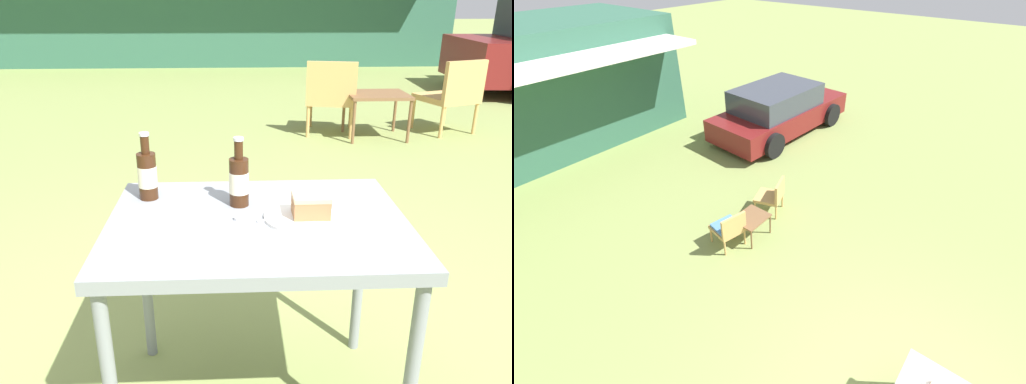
% 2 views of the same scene
% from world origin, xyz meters
% --- Properties ---
extents(parked_car, '(4.43, 2.22, 1.37)m').
position_xyz_m(parked_car, '(5.37, 5.86, 0.66)').
color(parked_car, maroon).
rests_on(parked_car, ground_plane).
extents(wicker_chair_cushioned, '(0.59, 0.60, 0.76)m').
position_xyz_m(wicker_chair_cushioned, '(0.94, 3.69, 0.42)').
color(wicker_chair_cushioned, tan).
rests_on(wicker_chair_cushioned, ground_plane).
extents(wicker_chair_plain, '(0.63, 0.64, 0.76)m').
position_xyz_m(wicker_chair_plain, '(2.20, 3.67, 0.42)').
color(wicker_chair_plain, tan).
rests_on(wicker_chair_plain, ground_plane).
extents(garden_side_table, '(0.60, 0.51, 0.45)m').
position_xyz_m(garden_side_table, '(1.38, 3.53, 0.40)').
color(garden_side_table, brown).
rests_on(garden_side_table, ground_plane).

